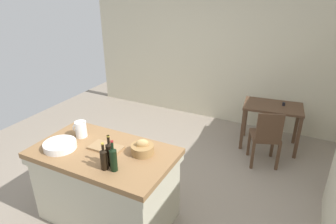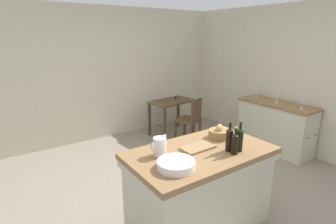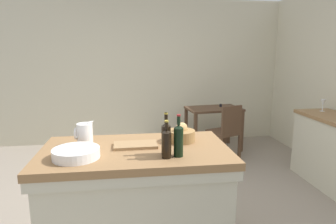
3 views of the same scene
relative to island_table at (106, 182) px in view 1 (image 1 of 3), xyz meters
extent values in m
plane|color=gray|center=(0.24, 0.60, -0.49)|extent=(6.76, 6.76, 0.00)
cube|color=beige|center=(0.24, 3.20, 0.81)|extent=(5.32, 0.12, 2.60)
cube|color=olive|center=(0.00, 0.00, 0.38)|extent=(1.53, 0.88, 0.06)
cube|color=beige|center=(0.00, 0.00, 0.31)|extent=(1.51, 0.86, 0.08)
cube|color=beige|center=(0.00, 0.00, -0.07)|extent=(1.45, 0.80, 0.84)
cube|color=#513826|center=(1.40, 2.50, 0.24)|extent=(0.96, 0.66, 0.04)
cube|color=#513826|center=(1.02, 2.20, -0.13)|extent=(0.06, 0.06, 0.70)
cube|color=#513826|center=(1.84, 2.30, -0.13)|extent=(0.06, 0.06, 0.70)
cube|color=#513826|center=(0.96, 2.69, -0.13)|extent=(0.06, 0.06, 0.70)
cube|color=#513826|center=(1.78, 2.79, -0.13)|extent=(0.06, 0.06, 0.70)
cylinder|color=black|center=(1.54, 2.57, 0.28)|extent=(0.04, 0.04, 0.05)
cube|color=#513826|center=(1.40, 1.95, -0.03)|extent=(0.51, 0.51, 0.04)
cube|color=#513826|center=(1.46, 1.79, 0.20)|extent=(0.35, 0.16, 0.42)
cube|color=#513826|center=(1.51, 2.19, -0.27)|extent=(0.05, 0.05, 0.43)
cube|color=#513826|center=(1.17, 2.06, -0.27)|extent=(0.05, 0.05, 0.43)
cube|color=#513826|center=(1.63, 1.85, -0.27)|extent=(0.05, 0.05, 0.43)
cube|color=#513826|center=(1.30, 1.72, -0.27)|extent=(0.05, 0.05, 0.43)
cylinder|color=white|center=(-0.42, 0.14, 0.51)|extent=(0.13, 0.13, 0.19)
cone|color=white|center=(-0.36, 0.14, 0.61)|extent=(0.07, 0.04, 0.06)
torus|color=white|center=(-0.49, 0.14, 0.52)|extent=(0.02, 0.10, 0.10)
cylinder|color=white|center=(-0.44, -0.17, 0.45)|extent=(0.35, 0.35, 0.07)
cylinder|color=olive|center=(0.41, 0.14, 0.46)|extent=(0.24, 0.24, 0.10)
ellipsoid|color=tan|center=(0.41, 0.14, 0.53)|extent=(0.15, 0.14, 0.10)
cube|color=#99754C|center=(0.00, 0.05, 0.43)|extent=(0.36, 0.21, 0.02)
cylinder|color=black|center=(0.32, -0.23, 0.52)|extent=(0.07, 0.07, 0.22)
cone|color=black|center=(0.32, -0.23, 0.65)|extent=(0.07, 0.07, 0.03)
cylinder|color=black|center=(0.32, -0.23, 0.70)|extent=(0.03, 0.03, 0.08)
cylinder|color=maroon|center=(0.32, -0.23, 0.73)|extent=(0.03, 0.03, 0.01)
cylinder|color=black|center=(0.23, -0.17, 0.53)|extent=(0.07, 0.07, 0.22)
cone|color=black|center=(0.23, -0.17, 0.65)|extent=(0.07, 0.07, 0.03)
cylinder|color=black|center=(0.23, -0.17, 0.70)|extent=(0.03, 0.03, 0.08)
cylinder|color=#B29933|center=(0.23, -0.17, 0.74)|extent=(0.03, 0.03, 0.01)
cylinder|color=black|center=(0.22, -0.25, 0.51)|extent=(0.07, 0.07, 0.19)
cone|color=black|center=(0.22, -0.25, 0.62)|extent=(0.07, 0.07, 0.02)
cylinder|color=black|center=(0.22, -0.25, 0.67)|extent=(0.03, 0.03, 0.07)
cylinder|color=#B29933|center=(0.22, -0.25, 0.69)|extent=(0.03, 0.03, 0.01)
camera|label=1|loc=(1.81, -2.07, 2.08)|focal=31.27mm
camera|label=2|loc=(-1.72, -1.90, 1.57)|focal=28.38mm
camera|label=3|loc=(-0.05, -2.33, 1.19)|focal=31.66mm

